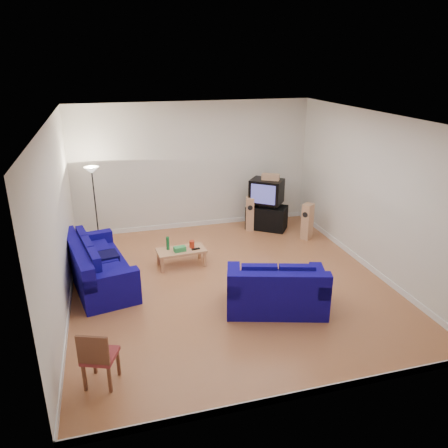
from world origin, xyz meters
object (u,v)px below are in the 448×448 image
object	(u,v)px
sofa_three_seat	(97,269)
sofa_loveseat	(276,293)
coffee_table	(181,252)
tv_stand	(267,217)
television	(267,191)

from	to	relation	value
sofa_three_seat	sofa_loveseat	xyz separation A→B (m)	(3.02, -1.79, -0.00)
coffee_table	tv_stand	world-z (taller)	tv_stand
coffee_table	television	size ratio (longest dim) A/B	1.08
sofa_loveseat	coffee_table	distance (m)	2.52
sofa_loveseat	television	xyz separation A→B (m)	(1.20, 3.73, 0.68)
sofa_three_seat	coffee_table	distance (m)	1.77
sofa_loveseat	television	size ratio (longest dim) A/B	1.98
coffee_table	tv_stand	bearing A→B (deg)	31.70
sofa_three_seat	television	xyz separation A→B (m)	(4.22, 1.94, 0.68)
tv_stand	television	xyz separation A→B (m)	(-0.02, 0.02, 0.70)
coffee_table	television	world-z (taller)	television
tv_stand	television	bearing A→B (deg)	176.39
sofa_three_seat	tv_stand	size ratio (longest dim) A/B	2.42
sofa_three_seat	sofa_loveseat	world-z (taller)	sofa_three_seat
coffee_table	tv_stand	distance (m)	2.95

